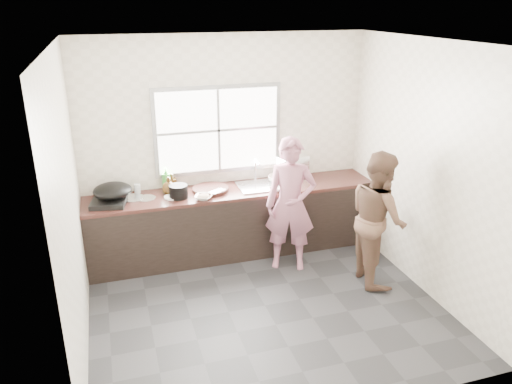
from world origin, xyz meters
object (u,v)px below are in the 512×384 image
object	(u,v)px
glass_jar	(137,189)
bottle_brown_tall	(172,182)
cutting_board	(210,189)
pot_lid_right	(133,198)
bowl_mince	(204,197)
bottle_brown_short	(169,186)
person_side	(378,218)
bowl_crabs	(279,180)
wok	(113,191)
bottle_green	(166,179)
dish_rack	(291,166)
bowl_held	(275,189)
woman	(290,209)
plate_food	(173,197)
pot_lid_left	(146,198)
black_pot	(179,192)
burner	(109,202)

from	to	relation	value
glass_jar	bottle_brown_tall	bearing A→B (deg)	0.00
cutting_board	pot_lid_right	size ratio (longest dim) A/B	1.62
bottle_brown_tall	glass_jar	world-z (taller)	bottle_brown_tall
bowl_mince	bottle_brown_short	size ratio (longest dim) A/B	1.06
person_side	cutting_board	xyz separation A→B (m)	(-1.66, 1.14, 0.11)
bowl_crabs	wok	world-z (taller)	wok
bottle_green	pot_lid_right	size ratio (longest dim) A/B	1.06
bottle_brown_tall	pot_lid_right	distance (m)	0.53
dish_rack	bowl_held	bearing A→B (deg)	-144.57
woman	plate_food	size ratio (longest dim) A/B	7.11
bowl_mince	bowl_held	world-z (taller)	bowl_held
cutting_board	bottle_brown_short	size ratio (longest dim) A/B	2.30
cutting_board	plate_food	xyz separation A→B (m)	(-0.47, -0.09, -0.01)
woman	pot_lid_left	distance (m)	1.71
bowl_mince	pot_lid_right	bearing A→B (deg)	161.62
person_side	wok	xyz separation A→B (m)	(-2.81, 1.12, 0.23)
plate_food	bottle_brown_short	bearing A→B (deg)	98.76
bottle_green	cutting_board	bearing A→B (deg)	-21.52
black_pot	burner	xyz separation A→B (m)	(-0.80, 0.03, -0.05)
bowl_crabs	bottle_brown_short	xyz separation A→B (m)	(-1.40, 0.02, 0.06)
bottle_brown_short	pot_lid_left	distance (m)	0.31
bowl_mince	bottle_brown_tall	world-z (taller)	bottle_brown_tall
bottle_brown_tall	pot_lid_left	distance (m)	0.42
bowl_mince	dish_rack	xyz separation A→B (m)	(1.27, 0.44, 0.12)
woman	dish_rack	world-z (taller)	woman
bowl_held	cutting_board	bearing A→B (deg)	162.40
bottle_brown_short	pot_lid_left	size ratio (longest dim) A/B	0.86
bowl_held	black_pot	size ratio (longest dim) A/B	0.86
bowl_crabs	black_pot	bearing A→B (deg)	-173.11
bottle_brown_tall	glass_jar	xyz separation A→B (m)	(-0.42, 0.00, -0.04)
bowl_crabs	person_side	bearing A→B (deg)	-57.57
bowl_held	wok	distance (m)	1.92
person_side	bowl_held	size ratio (longest dim) A/B	8.15
plate_food	bottle_green	size ratio (longest dim) A/B	0.74
pot_lid_left	pot_lid_right	bearing A→B (deg)	161.22
bottle_brown_tall	bottle_brown_short	size ratio (longest dim) A/B	0.97
burner	bowl_crabs	bearing A→B (deg)	3.49
bottle_green	pot_lid_right	bearing A→B (deg)	-157.78
bowl_crabs	bowl_held	world-z (taller)	bowl_crabs
bowl_crabs	burner	xyz separation A→B (m)	(-2.11, -0.13, -0.01)
bowl_crabs	wok	distance (m)	2.06
plate_food	glass_jar	size ratio (longest dim) A/B	1.91
bottle_green	pot_lid_left	size ratio (longest dim) A/B	1.28
bowl_mince	bowl_crabs	bearing A→B (deg)	15.52
black_pot	glass_jar	xyz separation A→B (m)	(-0.45, 0.31, -0.02)
bottle_brown_short	wok	bearing A→B (deg)	-171.82
person_side	pot_lid_right	xyz separation A→B (m)	(-2.60, 1.17, 0.10)
bottle_brown_tall	burner	bearing A→B (deg)	-159.96
bowl_held	pot_lid_left	bearing A→B (deg)	172.12
woman	bottle_brown_short	bearing A→B (deg)	176.19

